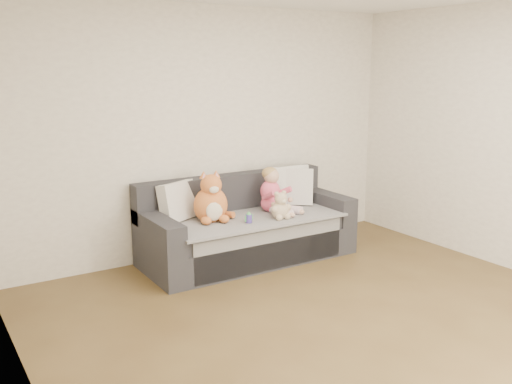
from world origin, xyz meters
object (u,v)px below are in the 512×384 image
Objects in this scene: sofa at (246,230)px; plush_cat at (211,202)px; toddler at (273,193)px; teddy_bear at (281,208)px; sippy_cup at (249,217)px.

sofa is 0.55m from plush_cat.
sofa is 0.48m from toddler.
plush_cat reaches higher than teddy_bear.
sofa is 4.13× the size of plush_cat.
sofa is 4.47× the size of toddler.
plush_cat reaches higher than sippy_cup.
teddy_bear is at bearing -15.69° from plush_cat.
teddy_bear is at bearing -5.53° from sippy_cup.
teddy_bear is (-0.10, -0.28, -0.08)m from toddler.
teddy_bear is 2.56× the size of sippy_cup.
plush_cat reaches higher than toddler.
toddler reaches higher than sippy_cup.
sippy_cup is (-0.46, -0.25, -0.14)m from toddler.
plush_cat is 0.70m from teddy_bear.
sofa is 0.48m from teddy_bear.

